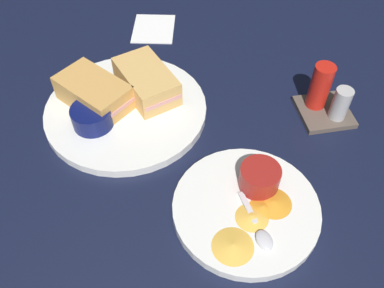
# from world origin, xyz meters

# --- Properties ---
(ground_plane) EXTENTS (1.10, 1.10, 0.03)m
(ground_plane) POSITION_xyz_m (0.00, 0.00, -0.01)
(ground_plane) COLOR black
(plate_sandwich_main) EXTENTS (0.29, 0.29, 0.02)m
(plate_sandwich_main) POSITION_xyz_m (-0.01, -0.11, 0.01)
(plate_sandwich_main) COLOR white
(plate_sandwich_main) RESTS_ON ground_plane
(sandwich_half_near) EXTENTS (0.15, 0.12, 0.05)m
(sandwich_half_near) POSITION_xyz_m (-0.05, -0.06, 0.04)
(sandwich_half_near) COLOR tan
(sandwich_half_near) RESTS_ON plate_sandwich_main
(sandwich_half_far) EXTENTS (0.15, 0.14, 0.05)m
(sandwich_half_far) POSITION_xyz_m (-0.03, -0.16, 0.04)
(sandwich_half_far) COLOR tan
(sandwich_half_far) RESTS_ON plate_sandwich_main
(ramekin_dark_sauce) EXTENTS (0.07, 0.07, 0.04)m
(ramekin_dark_sauce) POSITION_xyz_m (0.02, -0.16, 0.03)
(ramekin_dark_sauce) COLOR #0C144C
(ramekin_dark_sauce) RESTS_ON plate_sandwich_main
(spoon_by_dark_ramekin) EXTENTS (0.07, 0.09, 0.01)m
(spoon_by_dark_ramekin) POSITION_xyz_m (-0.01, -0.12, 0.02)
(spoon_by_dark_ramekin) COLOR silver
(spoon_by_dark_ramekin) RESTS_ON plate_sandwich_main
(plate_chips_companion) EXTENTS (0.22, 0.22, 0.02)m
(plate_chips_companion) POSITION_xyz_m (0.23, 0.05, 0.01)
(plate_chips_companion) COLOR white
(plate_chips_companion) RESTS_ON ground_plane
(ramekin_light_gravy) EXTENTS (0.06, 0.06, 0.04)m
(ramekin_light_gravy) POSITION_xyz_m (0.19, 0.08, 0.04)
(ramekin_light_gravy) COLOR maroon
(ramekin_light_gravy) RESTS_ON plate_chips_companion
(spoon_by_gravy_ramekin) EXTENTS (0.10, 0.03, 0.01)m
(spoon_by_gravy_ramekin) POSITION_xyz_m (0.27, 0.06, 0.02)
(spoon_by_gravy_ramekin) COLOR silver
(spoon_by_gravy_ramekin) RESTS_ON plate_chips_companion
(plantain_chip_scatter) EXTENTS (0.13, 0.15, 0.01)m
(plantain_chip_scatter) POSITION_xyz_m (0.25, 0.06, 0.02)
(plantain_chip_scatter) COLOR gold
(plantain_chip_scatter) RESTS_ON plate_chips_companion
(condiment_caddy) EXTENTS (0.09, 0.09, 0.10)m
(condiment_caddy) POSITION_xyz_m (0.05, 0.24, 0.03)
(condiment_caddy) COLOR brown
(condiment_caddy) RESTS_ON ground_plane
(paper_napkin_folded) EXTENTS (0.13, 0.11, 0.00)m
(paper_napkin_folded) POSITION_xyz_m (-0.27, -0.03, 0.00)
(paper_napkin_folded) COLOR white
(paper_napkin_folded) RESTS_ON ground_plane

